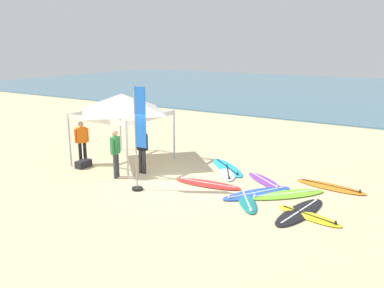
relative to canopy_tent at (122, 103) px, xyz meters
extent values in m
plane|color=beige|center=(2.88, -1.11, -2.39)|extent=(80.00, 80.00, 0.00)
cube|color=teal|center=(2.88, 30.32, -2.34)|extent=(80.00, 36.00, 0.10)
cylinder|color=#B7B7BC|center=(-1.44, -1.44, -1.36)|extent=(0.07, 0.07, 2.05)
cylinder|color=#B7B7BC|center=(1.44, -1.44, -1.36)|extent=(0.07, 0.07, 2.05)
cylinder|color=#B7B7BC|center=(-1.44, 1.44, -1.36)|extent=(0.07, 0.07, 2.05)
cylinder|color=#B7B7BC|center=(1.44, 1.44, -1.36)|extent=(0.07, 0.07, 2.05)
cube|color=white|center=(0.00, -1.44, -0.43)|extent=(2.87, 0.03, 0.18)
cube|color=white|center=(0.00, 1.44, -0.43)|extent=(2.87, 0.03, 0.18)
cube|color=white|center=(-1.44, 0.00, -0.43)|extent=(0.03, 2.87, 0.18)
cube|color=white|center=(1.44, 0.00, -0.43)|extent=(0.03, 2.87, 0.18)
pyramid|color=white|center=(0.00, 0.00, 0.01)|extent=(2.99, 2.99, 0.70)
ellipsoid|color=white|center=(4.12, 0.98, -2.35)|extent=(1.48, 2.03, 0.07)
cube|color=black|center=(4.12, 0.98, -2.31)|extent=(0.90, 1.51, 0.01)
cone|color=black|center=(4.54, 0.26, -2.26)|extent=(0.09, 0.09, 0.12)
ellipsoid|color=#7AD12D|center=(6.69, -0.08, -2.35)|extent=(2.28, 2.35, 0.07)
cube|color=white|center=(6.69, -0.08, -2.31)|extent=(1.54, 1.62, 0.01)
cone|color=white|center=(5.96, -0.85, -2.26)|extent=(0.09, 0.09, 0.12)
ellipsoid|color=orange|center=(7.69, 1.37, -2.35)|extent=(2.38, 0.95, 0.07)
cube|color=black|center=(7.69, 1.37, -2.31)|extent=(1.95, 0.32, 0.01)
cone|color=black|center=(8.63, 1.24, -2.26)|extent=(0.09, 0.09, 0.12)
ellipsoid|color=red|center=(4.13, -0.53, -2.35)|extent=(2.40, 0.86, 0.07)
cube|color=white|center=(4.13, -0.53, -2.31)|extent=(2.00, 0.24, 0.01)
cone|color=white|center=(3.17, -0.62, -2.26)|extent=(0.09, 0.09, 0.12)
ellipsoid|color=#19847F|center=(5.91, -1.29, -2.35)|extent=(1.40, 1.78, 0.07)
cube|color=white|center=(5.91, -1.29, -2.31)|extent=(0.88, 1.31, 0.01)
cone|color=white|center=(6.32, -1.91, -2.26)|extent=(0.09, 0.09, 0.12)
ellipsoid|color=yellow|center=(7.76, -1.32, -2.35)|extent=(2.00, 1.03, 0.07)
cube|color=black|center=(7.76, -1.32, -2.31)|extent=(1.60, 0.49, 0.01)
cone|color=black|center=(8.52, -1.54, -2.26)|extent=(0.09, 0.09, 0.12)
ellipsoid|color=black|center=(7.48, -1.19, -2.35)|extent=(1.07, 2.58, 0.07)
cube|color=white|center=(7.48, -1.19, -2.31)|extent=(0.39, 2.10, 0.01)
cone|color=white|center=(7.64, -0.18, -2.26)|extent=(0.09, 0.09, 0.12)
ellipsoid|color=purple|center=(5.62, 0.79, -2.35)|extent=(1.85, 1.56, 0.07)
cube|color=white|center=(5.62, 0.79, -2.31)|extent=(1.34, 1.00, 0.01)
cone|color=white|center=(6.25, 0.33, -2.26)|extent=(0.09, 0.09, 0.12)
ellipsoid|color=#23B2CC|center=(3.83, 1.48, -2.35)|extent=(2.32, 2.14, 0.07)
cube|color=black|center=(3.83, 1.48, -2.31)|extent=(1.62, 1.42, 0.01)
cone|color=black|center=(4.60, 0.81, -2.26)|extent=(0.09, 0.09, 0.12)
ellipsoid|color=blue|center=(5.88, -0.47, -2.35)|extent=(1.90, 2.48, 0.07)
cube|color=white|center=(5.88, -0.47, -2.31)|extent=(1.16, 1.83, 0.01)
cone|color=white|center=(5.34, -1.34, -2.26)|extent=(0.09, 0.09, 0.12)
cylinder|color=#2D2D33|center=(1.55, -0.66, -1.95)|extent=(0.13, 0.13, 0.88)
cylinder|color=#2D2D33|center=(1.37, -0.65, -1.95)|extent=(0.13, 0.13, 0.88)
cube|color=black|center=(1.46, -0.66, -1.21)|extent=(0.37, 0.24, 0.60)
sphere|color=tan|center=(1.46, -0.66, -0.78)|extent=(0.21, 0.21, 0.21)
cylinder|color=black|center=(1.69, -0.67, -1.23)|extent=(0.09, 0.09, 0.54)
cylinder|color=black|center=(1.23, -0.65, -1.23)|extent=(0.09, 0.09, 0.54)
cylinder|color=black|center=(-1.27, -1.10, -1.95)|extent=(0.13, 0.13, 0.88)
cylinder|color=black|center=(-1.18, -0.95, -1.95)|extent=(0.13, 0.13, 0.88)
cube|color=orange|center=(-1.22, -1.02, -1.21)|extent=(0.37, 0.42, 0.60)
sphere|color=tan|center=(-1.22, -1.02, -0.78)|extent=(0.21, 0.21, 0.21)
cylinder|color=orange|center=(-1.34, -1.22, -1.23)|extent=(0.09, 0.09, 0.54)
cylinder|color=orange|center=(-1.10, -0.83, -1.23)|extent=(0.09, 0.09, 0.54)
cylinder|color=#383842|center=(1.03, -1.64, -1.95)|extent=(0.13, 0.13, 0.88)
cylinder|color=#383842|center=(0.98, -1.47, -1.95)|extent=(0.13, 0.13, 0.88)
cube|color=#2D8C47|center=(1.01, -1.56, -1.21)|extent=(0.32, 0.41, 0.60)
sphere|color=tan|center=(1.01, -1.56, -0.78)|extent=(0.21, 0.21, 0.21)
cylinder|color=#2D8C47|center=(1.08, -1.78, -1.23)|extent=(0.09, 0.09, 0.54)
cylinder|color=#2D8C47|center=(0.93, -1.34, -1.23)|extent=(0.09, 0.09, 0.54)
cylinder|color=#99999E|center=(2.43, -2.15, -0.69)|extent=(0.04, 0.04, 3.40)
cube|color=blue|center=(2.65, -2.15, 0.01)|extent=(0.40, 0.02, 1.90)
cylinder|color=black|center=(2.43, -2.15, -2.35)|extent=(0.36, 0.36, 0.08)
cube|color=#232328|center=(-0.90, -1.32, -2.25)|extent=(0.32, 0.60, 0.28)
camera|label=1|loc=(10.46, -11.71, 2.22)|focal=37.82mm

